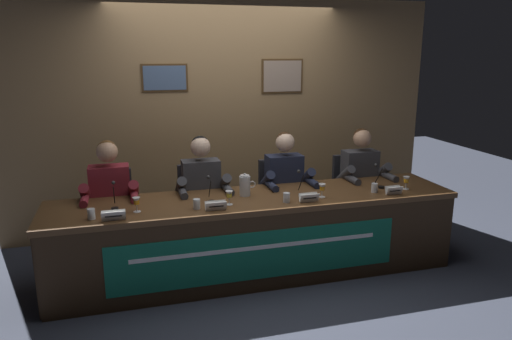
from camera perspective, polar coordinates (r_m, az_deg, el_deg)
name	(u,v)px	position (r m, az deg, el deg)	size (l,w,h in m)	color
ground_plane	(256,272)	(4.60, 0.00, -12.09)	(12.00, 12.00, 0.00)	#383D4C
wall_back_panelled	(225,117)	(5.45, -3.74, 6.38)	(4.89, 0.14, 2.60)	#937047
conference_table	(259,225)	(4.29, 0.39, -6.59)	(3.69, 0.79, 0.74)	brown
chair_far_left	(113,219)	(4.82, -16.74, -5.67)	(0.44, 0.45, 0.92)	black
panelist_far_left	(110,198)	(4.54, -17.01, -3.20)	(0.51, 0.48, 1.25)	black
nameplate_far_left	(113,216)	(3.88, -16.67, -5.23)	(0.18, 0.06, 0.08)	white
juice_glass_far_left	(136,202)	(4.02, -14.09, -3.71)	(0.06, 0.06, 0.12)	white
water_cup_far_left	(91,214)	(3.97, -19.08, -5.04)	(0.06, 0.06, 0.08)	silver
microphone_far_left	(114,200)	(4.16, -16.57, -3.44)	(0.06, 0.17, 0.22)	black
chair_center_left	(200,212)	(4.86, -6.68, -4.96)	(0.44, 0.45, 0.92)	black
panelist_center_left	(203,191)	(4.59, -6.38, -2.47)	(0.51, 0.48, 1.25)	black
nameplate_center_left	(216,206)	(3.96, -4.82, -4.28)	(0.18, 0.06, 0.08)	white
juice_glass_center_left	(229,195)	(4.08, -3.23, -3.01)	(0.06, 0.06, 0.12)	white
water_cup_center_left	(197,205)	(4.02, -7.10, -4.12)	(0.06, 0.06, 0.08)	silver
microphone_center_left	(210,193)	(4.19, -5.46, -2.80)	(0.06, 0.17, 0.22)	black
chair_center_right	(280,205)	(5.05, 2.88, -4.14)	(0.44, 0.45, 0.92)	black
panelist_center_right	(287,184)	(4.79, 3.68, -1.70)	(0.51, 0.48, 1.25)	black
nameplate_center_right	(309,198)	(4.19, 6.36, -3.30)	(0.17, 0.06, 0.08)	white
juice_glass_center_right	(322,188)	(4.33, 7.91, -2.14)	(0.06, 0.06, 0.12)	white
water_cup_center_right	(286,198)	(4.16, 3.66, -3.37)	(0.06, 0.06, 0.08)	silver
microphone_center_right	(302,187)	(4.39, 5.49, -2.01)	(0.06, 0.17, 0.22)	black
chair_far_right	(353,198)	(5.37, 11.50, -3.30)	(0.44, 0.45, 0.92)	black
panelist_far_right	(363,178)	(5.13, 12.66, -0.97)	(0.51, 0.48, 1.25)	black
nameplate_far_right	(394,190)	(4.56, 16.14, -2.34)	(0.16, 0.06, 0.08)	white
juice_glass_far_right	(406,180)	(4.76, 17.51, -1.20)	(0.06, 0.06, 0.12)	white
water_cup_far_right	(374,188)	(4.59, 13.97, -2.13)	(0.06, 0.06, 0.08)	silver
microphone_far_right	(379,180)	(4.76, 14.54, -1.13)	(0.06, 0.17, 0.22)	black
water_pitcher_central	(245,185)	(4.34, -1.32, -1.86)	(0.15, 0.10, 0.21)	silver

